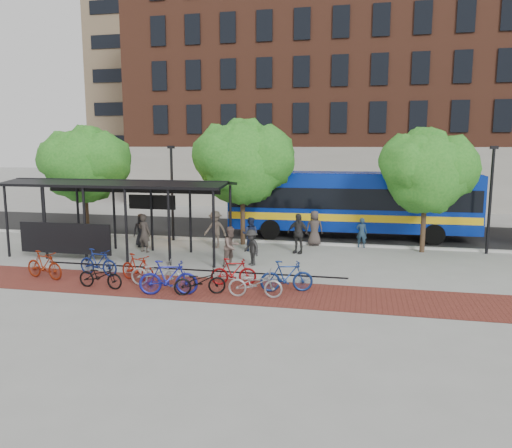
% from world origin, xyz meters
% --- Properties ---
extents(ground, '(160.00, 160.00, 0.00)m').
position_xyz_m(ground, '(0.00, 0.00, 0.00)').
color(ground, '#9E9E99').
rests_on(ground, ground).
extents(asphalt_street, '(160.00, 8.00, 0.01)m').
position_xyz_m(asphalt_street, '(0.00, 8.00, 0.01)').
color(asphalt_street, black).
rests_on(asphalt_street, ground).
extents(curb, '(160.00, 0.25, 0.12)m').
position_xyz_m(curb, '(0.00, 4.00, 0.06)').
color(curb, '#B7B7B2').
rests_on(curb, ground).
extents(brick_strip, '(24.00, 3.00, 0.01)m').
position_xyz_m(brick_strip, '(-2.00, -5.00, 0.00)').
color(brick_strip, maroon).
rests_on(brick_strip, ground).
extents(bike_rack_rail, '(12.00, 0.05, 0.95)m').
position_xyz_m(bike_rack_rail, '(-3.30, -4.10, 0.00)').
color(bike_rack_rail, black).
rests_on(bike_rack_rail, ground).
extents(building_brick, '(55.00, 14.00, 20.00)m').
position_xyz_m(building_brick, '(10.00, 26.00, 10.00)').
color(building_brick, brown).
rests_on(building_brick, ground).
extents(building_tower, '(22.00, 22.00, 30.00)m').
position_xyz_m(building_tower, '(-16.00, 40.00, 15.00)').
color(building_tower, '#7A664C').
rests_on(building_tower, ground).
extents(bus_shelter, '(10.60, 3.07, 3.60)m').
position_xyz_m(bus_shelter, '(-8.13, -0.48, 3.00)').
color(bus_shelter, black).
rests_on(bus_shelter, ground).
extents(tree_a, '(4.90, 4.00, 6.18)m').
position_xyz_m(tree_a, '(-11.91, 3.35, 4.24)').
color(tree_a, '#382619').
rests_on(tree_a, ground).
extents(tree_b, '(5.15, 4.20, 6.47)m').
position_xyz_m(tree_b, '(-2.90, 3.35, 4.46)').
color(tree_b, '#382619').
rests_on(tree_b, ground).
extents(tree_c, '(4.66, 3.80, 5.92)m').
position_xyz_m(tree_c, '(6.09, 3.35, 4.05)').
color(tree_c, '#382619').
rests_on(tree_c, ground).
extents(lamp_post_left, '(0.35, 0.20, 5.12)m').
position_xyz_m(lamp_post_left, '(-7.00, 3.60, 2.75)').
color(lamp_post_left, black).
rests_on(lamp_post_left, ground).
extents(lamp_post_right, '(0.35, 0.20, 5.12)m').
position_xyz_m(lamp_post_right, '(9.00, 3.60, 2.75)').
color(lamp_post_right, black).
rests_on(lamp_post_right, ground).
extents(bus, '(13.60, 3.50, 3.65)m').
position_xyz_m(bus, '(2.43, 6.61, 2.10)').
color(bus, '#082594').
rests_on(bus, ground).
extents(bike_1, '(1.90, 0.93, 1.10)m').
position_xyz_m(bike_1, '(-8.94, -4.97, 0.55)').
color(bike_1, maroon).
rests_on(bike_1, ground).
extents(bike_3, '(1.86, 0.81, 1.08)m').
position_xyz_m(bike_3, '(-7.14, -4.07, 0.54)').
color(bike_3, navy).
rests_on(bike_3, ground).
extents(bike_4, '(1.81, 0.76, 0.93)m').
position_xyz_m(bike_4, '(-6.13, -5.70, 0.47)').
color(bike_4, black).
rests_on(bike_4, ground).
extents(bike_5, '(1.82, 1.14, 1.06)m').
position_xyz_m(bike_5, '(-5.21, -4.55, 0.53)').
color(bike_5, maroon).
rests_on(bike_5, ground).
extents(bike_6, '(1.99, 0.73, 1.04)m').
position_xyz_m(bike_6, '(-4.26, -5.05, 0.52)').
color(bike_6, gray).
rests_on(bike_6, ground).
extents(bike_7, '(2.13, 1.03, 1.23)m').
position_xyz_m(bike_7, '(-3.40, -5.95, 0.62)').
color(bike_7, navy).
rests_on(bike_7, ground).
extents(bike_8, '(1.90, 1.27, 0.95)m').
position_xyz_m(bike_8, '(-2.35, -5.68, 0.47)').
color(bike_8, black).
rests_on(bike_8, ground).
extents(bike_9, '(1.77, 0.84, 1.02)m').
position_xyz_m(bike_9, '(-1.50, -4.28, 0.51)').
color(bike_9, maroon).
rests_on(bike_9, ground).
extents(bike_10, '(1.92, 0.79, 0.99)m').
position_xyz_m(bike_10, '(-0.39, -5.57, 0.49)').
color(bike_10, '#979799').
rests_on(bike_10, ground).
extents(bike_11, '(1.96, 1.01, 1.13)m').
position_xyz_m(bike_11, '(0.56, -4.70, 0.57)').
color(bike_11, navy).
rests_on(bike_11, ground).
extents(pedestrian_0, '(0.99, 0.88, 1.71)m').
position_xyz_m(pedestrian_0, '(-7.93, 1.64, 0.85)').
color(pedestrian_0, black).
rests_on(pedestrian_0, ground).
extents(pedestrian_1, '(0.78, 0.63, 1.87)m').
position_xyz_m(pedestrian_1, '(-7.23, 0.45, 0.93)').
color(pedestrian_1, '#3E3631').
rests_on(pedestrian_1, ground).
extents(pedestrian_2, '(0.85, 0.68, 1.68)m').
position_xyz_m(pedestrian_2, '(-2.24, 1.75, 0.84)').
color(pedestrian_2, '#1D2645').
rests_on(pedestrian_2, ground).
extents(pedestrian_3, '(1.31, 0.88, 1.89)m').
position_xyz_m(pedestrian_3, '(-4.15, 2.16, 0.94)').
color(pedestrian_3, brown).
rests_on(pedestrian_3, ground).
extents(pedestrian_4, '(1.23, 0.83, 1.94)m').
position_xyz_m(pedestrian_4, '(0.11, 1.75, 0.97)').
color(pedestrian_4, '#2A2A2A').
rests_on(pedestrian_4, ground).
extents(pedestrian_6, '(1.00, 0.77, 1.82)m').
position_xyz_m(pedestrian_6, '(0.69, 3.80, 0.91)').
color(pedestrian_6, '#423834').
rests_on(pedestrian_6, ground).
extents(pedestrian_7, '(0.60, 0.43, 1.53)m').
position_xyz_m(pedestrian_7, '(3.09, 3.80, 0.76)').
color(pedestrian_7, '#1F3548').
rests_on(pedestrian_7, ground).
extents(pedestrian_8, '(1.01, 1.06, 1.73)m').
position_xyz_m(pedestrian_8, '(-2.34, -1.45, 0.87)').
color(pedestrian_8, brown).
rests_on(pedestrian_8, ground).
extents(pedestrian_9, '(1.12, 1.13, 1.56)m').
position_xyz_m(pedestrian_9, '(-1.54, -1.08, 0.78)').
color(pedestrian_9, '#252525').
rests_on(pedestrian_9, ground).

